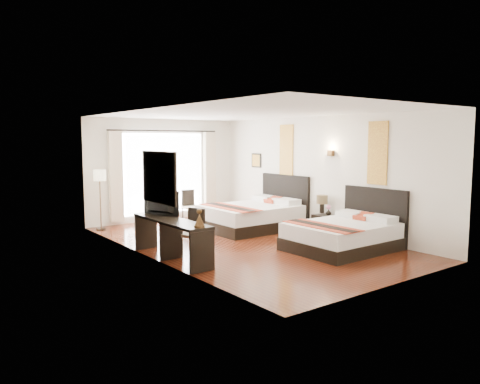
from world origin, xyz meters
TOP-DOWN VIEW (x-y plane):
  - floor at (0.00, 0.00)m, footprint 4.50×7.50m
  - ceiling at (0.00, 0.00)m, footprint 4.50×7.50m
  - wall_headboard at (2.25, 0.00)m, footprint 0.01×7.50m
  - wall_desk at (-2.25, 0.00)m, footprint 0.01×7.50m
  - wall_window at (0.00, 3.75)m, footprint 4.50×0.01m
  - wall_entry at (0.00, -3.75)m, footprint 4.50×0.01m
  - window_glass at (0.00, 3.73)m, footprint 2.40×0.02m
  - sheer_curtain at (0.00, 3.67)m, footprint 2.30×0.02m
  - drape_left at (-1.45, 3.63)m, footprint 0.35×0.14m
  - drape_right at (1.45, 3.63)m, footprint 0.35×0.14m
  - art_panel_near at (2.23, -1.72)m, footprint 0.03×0.50m
  - art_panel_far at (2.23, 1.15)m, footprint 0.03×0.50m
  - wall_sconce at (2.19, -0.43)m, footprint 0.10×0.14m
  - mirror_frame at (-2.22, -0.31)m, footprint 0.04×1.25m
  - mirror_glass at (-2.19, -0.31)m, footprint 0.01×1.12m
  - bed_near at (1.24, -1.72)m, footprint 2.14×1.67m
  - bed_far at (1.15, 1.15)m, footprint 2.33×1.81m
  - nightstand at (2.02, -0.43)m, footprint 0.39×0.49m
  - table_lamp at (2.06, -0.31)m, footprint 0.27×0.27m
  - vase at (2.04, -0.53)m, footprint 0.18×0.18m
  - console_desk at (-1.99, -0.31)m, footprint 0.50×2.20m
  - television at (-1.97, 0.24)m, footprint 0.43×0.84m
  - bronze_figurine at (-1.99, -1.31)m, footprint 0.20×0.20m
  - desk_chair at (-1.56, -0.31)m, footprint 0.53×0.53m
  - floor_lamp at (-2.00, 3.30)m, footprint 0.30×0.30m
  - side_table at (-0.30, 3.08)m, footprint 0.49×0.49m
  - fruit_bowl at (-0.30, 3.06)m, footprint 0.24×0.24m
  - window_chair at (0.40, 2.98)m, footprint 0.43×0.43m
  - jute_rug at (-0.22, 2.28)m, footprint 1.33×1.11m

SIDE VIEW (x-z plane):
  - floor at x=0.00m, z-range -0.01..0.00m
  - jute_rug at x=-0.22m, z-range 0.00..0.01m
  - nightstand at x=2.02m, z-range 0.00..0.47m
  - window_chair at x=0.40m, z-range -0.17..0.70m
  - desk_chair at x=-1.56m, z-range -0.18..0.74m
  - side_table at x=-0.30m, z-range 0.00..0.56m
  - bed_near at x=1.24m, z-range -0.29..0.91m
  - bed_far at x=1.15m, z-range -0.32..1.00m
  - console_desk at x=-1.99m, z-range 0.00..0.76m
  - vase at x=2.04m, z-range 0.50..0.64m
  - fruit_bowl at x=-0.30m, z-range 0.56..0.62m
  - table_lamp at x=2.06m, z-range 0.58..1.00m
  - bronze_figurine at x=-1.99m, z-range 0.75..1.04m
  - television at x=-1.97m, z-range 0.76..1.25m
  - floor_lamp at x=-2.00m, z-range 0.51..2.01m
  - drape_left at x=-1.45m, z-range 0.10..2.46m
  - drape_right at x=1.45m, z-range 0.10..2.46m
  - sheer_curtain at x=0.00m, z-range 0.25..2.35m
  - window_glass at x=0.00m, z-range 0.20..2.40m
  - wall_headboard at x=2.25m, z-range 0.00..2.80m
  - wall_desk at x=-2.25m, z-range 0.00..2.80m
  - wall_window at x=0.00m, z-range 0.00..2.80m
  - wall_entry at x=0.00m, z-range 0.00..2.80m
  - mirror_frame at x=-2.22m, z-range 1.08..2.02m
  - mirror_glass at x=-2.19m, z-range 1.14..1.96m
  - wall_sconce at x=2.19m, z-range 1.85..1.99m
  - art_panel_near at x=2.23m, z-range 1.27..2.62m
  - art_panel_far at x=2.23m, z-range 1.27..2.62m
  - ceiling at x=0.00m, z-range 2.78..2.80m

